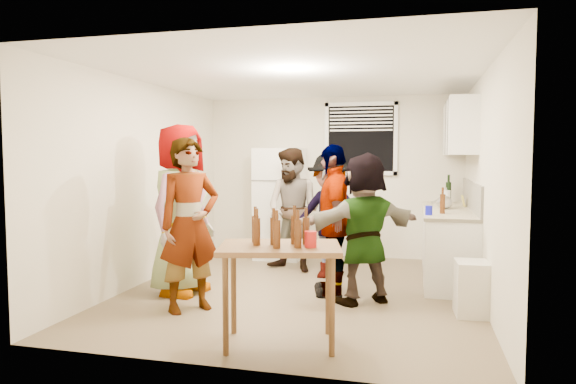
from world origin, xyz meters
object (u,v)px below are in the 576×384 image
(refrigerator, at_px, (280,203))
(guest_grey, at_px, (182,293))
(serving_table, at_px, (280,344))
(guest_black, at_px, (333,294))
(guest_orange, at_px, (363,302))
(beer_bottle_table, at_px, (295,244))
(red_cup, at_px, (311,247))
(blue_cup, at_px, (429,215))
(guest_stripe, at_px, (191,310))
(kettle, at_px, (444,209))
(beer_bottle_counter, at_px, (442,214))
(wine_bottle, at_px, (448,203))
(guest_back_right, at_px, (329,277))
(guest_back_left, at_px, (293,271))
(trash_bin, at_px, (475,291))

(refrigerator, distance_m, guest_grey, 2.49)
(serving_table, bearing_deg, guest_black, 83.73)
(guest_orange, bearing_deg, guest_black, -70.37)
(guest_black, bearing_deg, beer_bottle_table, -16.76)
(beer_bottle_table, xyz_separation_m, guest_grey, (-1.63, 1.20, -0.84))
(red_cup, bearing_deg, refrigerator, 108.69)
(blue_cup, relative_size, guest_stripe, 0.06)
(beer_bottle_table, bearing_deg, guest_grey, 143.55)
(kettle, bearing_deg, serving_table, -135.53)
(serving_table, height_order, beer_bottle_table, beer_bottle_table)
(guest_grey, height_order, guest_black, guest_grey)
(guest_orange, bearing_deg, beer_bottle_counter, -171.30)
(wine_bottle, distance_m, guest_back_right, 2.18)
(refrigerator, distance_m, beer_bottle_table, 3.63)
(serving_table, bearing_deg, beer_bottle_table, 39.69)
(guest_grey, distance_m, guest_orange, 2.09)
(refrigerator, xyz_separation_m, beer_bottle_counter, (2.35, -1.32, 0.05))
(guest_black, bearing_deg, guest_back_left, -159.66)
(beer_bottle_table, distance_m, red_cup, 0.20)
(refrigerator, bearing_deg, guest_orange, -55.01)
(kettle, bearing_deg, guest_grey, -171.12)
(guest_grey, distance_m, guest_stripe, 0.71)
(wine_bottle, height_order, beer_bottle_table, wine_bottle)
(refrigerator, xyz_separation_m, guest_back_right, (0.96, -1.11, -0.85))
(red_cup, bearing_deg, guest_back_left, 106.27)
(guest_grey, bearing_deg, trash_bin, -81.16)
(trash_bin, bearing_deg, guest_grey, 178.71)
(kettle, distance_m, guest_stripe, 3.47)
(guest_back_left, relative_size, guest_orange, 1.04)
(red_cup, bearing_deg, kettle, 67.35)
(guest_back_right, bearing_deg, kettle, 19.24)
(trash_bin, relative_size, red_cup, 4.12)
(wine_bottle, height_order, guest_back_right, wine_bottle)
(refrigerator, bearing_deg, trash_bin, -41.73)
(kettle, height_order, guest_grey, kettle)
(beer_bottle_counter, relative_size, guest_grey, 0.12)
(beer_bottle_table, distance_m, guest_back_right, 2.51)
(blue_cup, xyz_separation_m, beer_bottle_table, (-1.14, -1.96, -0.06))
(kettle, distance_m, beer_bottle_table, 3.04)
(refrigerator, bearing_deg, guest_grey, -104.32)
(beer_bottle_counter, relative_size, beer_bottle_table, 0.96)
(refrigerator, distance_m, guest_back_right, 1.70)
(refrigerator, height_order, guest_back_left, refrigerator)
(red_cup, bearing_deg, guest_grey, 143.64)
(beer_bottle_table, distance_m, guest_back_left, 2.84)
(refrigerator, height_order, trash_bin, refrigerator)
(refrigerator, relative_size, red_cup, 12.91)
(red_cup, bearing_deg, trash_bin, 41.52)
(beer_bottle_counter, distance_m, guest_back_right, 1.67)
(beer_bottle_table, xyz_separation_m, red_cup, (0.16, -0.12, 0.00))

